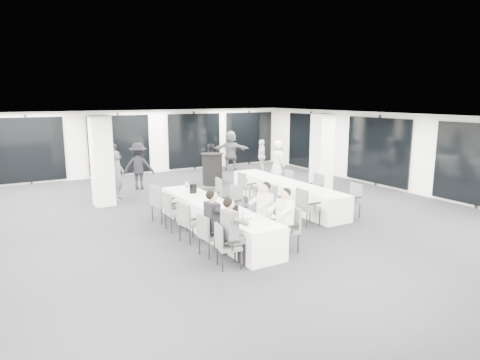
# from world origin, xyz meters

# --- Properties ---
(room) EXTENTS (14.04, 16.04, 2.84)m
(room) POSITION_xyz_m (0.89, 1.11, 1.39)
(room) COLOR black
(room) RESTS_ON ground
(column_left) EXTENTS (0.60, 0.60, 2.80)m
(column_left) POSITION_xyz_m (-2.80, 3.20, 1.40)
(column_left) COLOR white
(column_left) RESTS_ON floor
(column_right) EXTENTS (0.60, 0.60, 2.80)m
(column_right) POSITION_xyz_m (4.20, 1.00, 1.40)
(column_right) COLOR white
(column_right) RESTS_ON floor
(banquet_table_main) EXTENTS (0.90, 5.00, 0.75)m
(banquet_table_main) POSITION_xyz_m (-1.07, -1.08, 0.38)
(banquet_table_main) COLOR white
(banquet_table_main) RESTS_ON floor
(banquet_table_side) EXTENTS (0.90, 5.00, 0.75)m
(banquet_table_side) POSITION_xyz_m (2.14, 0.30, 0.38)
(banquet_table_side) COLOR white
(banquet_table_side) RESTS_ON floor
(cocktail_table) EXTENTS (0.88, 0.88, 1.22)m
(cocktail_table) POSITION_xyz_m (1.60, 4.32, 0.62)
(cocktail_table) COLOR black
(cocktail_table) RESTS_ON floor
(chair_main_left_near) EXTENTS (0.54, 0.57, 0.91)m
(chair_main_left_near) POSITION_xyz_m (-1.89, -3.18, 0.52)
(chair_main_left_near) COLOR #4B4D52
(chair_main_left_near) RESTS_ON floor
(chair_main_left_second) EXTENTS (0.51, 0.55, 0.91)m
(chair_main_left_second) POSITION_xyz_m (-1.90, -2.43, 0.52)
(chair_main_left_second) COLOR #4B4D52
(chair_main_left_second) RESTS_ON floor
(chair_main_left_mid) EXTENTS (0.57, 0.59, 0.93)m
(chair_main_left_mid) POSITION_xyz_m (-1.90, -1.37, 0.53)
(chair_main_left_mid) COLOR #4B4D52
(chair_main_left_mid) RESTS_ON floor
(chair_main_left_fourth) EXTENTS (0.51, 0.57, 1.00)m
(chair_main_left_fourth) POSITION_xyz_m (-1.90, -0.40, 0.57)
(chair_main_left_fourth) COLOR #4B4D52
(chair_main_left_fourth) RESTS_ON floor
(chair_main_left_far) EXTENTS (0.63, 0.66, 1.03)m
(chair_main_left_far) POSITION_xyz_m (-1.90, 0.50, 0.59)
(chair_main_left_far) COLOR #4B4D52
(chair_main_left_far) RESTS_ON floor
(chair_main_right_near) EXTENTS (0.52, 0.58, 0.99)m
(chair_main_right_near) POSITION_xyz_m (-0.23, -3.04, 0.57)
(chair_main_right_near) COLOR #4B4D52
(chair_main_right_near) RESTS_ON floor
(chair_main_right_second) EXTENTS (0.52, 0.55, 0.90)m
(chair_main_right_second) POSITION_xyz_m (-0.24, -2.27, 0.51)
(chair_main_right_second) COLOR #4B4D52
(chair_main_right_second) RESTS_ON floor
(chair_main_right_mid) EXTENTS (0.49, 0.53, 0.86)m
(chair_main_right_mid) POSITION_xyz_m (-0.24, -1.34, 0.49)
(chair_main_right_mid) COLOR #4B4D52
(chair_main_right_mid) RESTS_ON floor
(chair_main_right_fourth) EXTENTS (0.59, 0.63, 1.01)m
(chair_main_right_fourth) POSITION_xyz_m (-0.23, -0.51, 0.58)
(chair_main_right_fourth) COLOR #4B4D52
(chair_main_right_fourth) RESTS_ON floor
(chair_main_right_far) EXTENTS (0.62, 0.65, 1.03)m
(chair_main_right_far) POSITION_xyz_m (-0.23, 0.59, 0.59)
(chair_main_right_far) COLOR #4B4D52
(chair_main_right_far) RESTS_ON floor
(chair_side_left_near) EXTENTS (0.52, 0.58, 1.00)m
(chair_side_left_near) POSITION_xyz_m (1.31, -1.76, 0.57)
(chair_side_left_near) COLOR #4B4D52
(chair_side_left_near) RESTS_ON floor
(chair_side_left_mid) EXTENTS (0.46, 0.51, 0.86)m
(chair_side_left_mid) POSITION_xyz_m (1.32, -0.35, 0.49)
(chair_side_left_mid) COLOR #4B4D52
(chair_side_left_mid) RESTS_ON floor
(chair_side_left_far) EXTENTS (0.49, 0.55, 0.95)m
(chair_side_left_far) POSITION_xyz_m (1.31, 1.35, 0.54)
(chair_side_left_far) COLOR #4B4D52
(chair_side_left_far) RESTS_ON floor
(chair_side_right_near) EXTENTS (0.50, 0.55, 0.95)m
(chair_side_right_near) POSITION_xyz_m (2.98, -1.75, 0.54)
(chair_side_right_near) COLOR #4B4D52
(chair_side_right_near) RESTS_ON floor
(chair_side_right_mid) EXTENTS (0.52, 0.58, 0.98)m
(chair_side_right_mid) POSITION_xyz_m (2.98, -0.13, 0.56)
(chair_side_right_mid) COLOR #4B4D52
(chair_side_right_mid) RESTS_ON floor
(chair_side_right_far) EXTENTS (0.47, 0.51, 0.87)m
(chair_side_right_far) POSITION_xyz_m (2.97, 1.39, 0.50)
(chair_side_right_far) COLOR #4B4D52
(chair_side_right_far) RESTS_ON floor
(seated_guest_a) EXTENTS (0.50, 0.38, 1.44)m
(seated_guest_a) POSITION_xyz_m (-1.73, -3.19, 0.81)
(seated_guest_a) COLOR #525459
(seated_guest_a) RESTS_ON floor
(seated_guest_b) EXTENTS (0.50, 0.38, 1.44)m
(seated_guest_b) POSITION_xyz_m (-1.73, -2.42, 0.81)
(seated_guest_b) COLOR black
(seated_guest_b) RESTS_ON floor
(seated_guest_c) EXTENTS (0.50, 0.38, 1.44)m
(seated_guest_c) POSITION_xyz_m (-0.40, -3.04, 0.81)
(seated_guest_c) COLOR silver
(seated_guest_c) RESTS_ON floor
(seated_guest_d) EXTENTS (0.50, 0.38, 1.44)m
(seated_guest_d) POSITION_xyz_m (-0.40, -2.26, 0.81)
(seated_guest_d) COLOR silver
(seated_guest_d) RESTS_ON floor
(standing_guest_a) EXTENTS (0.84, 0.87, 1.86)m
(standing_guest_a) POSITION_xyz_m (-2.22, 3.66, 0.93)
(standing_guest_a) COLOR #525459
(standing_guest_a) RESTS_ON floor
(standing_guest_b) EXTENTS (0.90, 0.63, 1.73)m
(standing_guest_b) POSITION_xyz_m (1.82, 4.95, 0.87)
(standing_guest_b) COLOR black
(standing_guest_b) RESTS_ON floor
(standing_guest_c) EXTENTS (1.41, 1.14, 1.94)m
(standing_guest_c) POSITION_xyz_m (-1.11, 4.95, 0.97)
(standing_guest_c) COLOR black
(standing_guest_c) RESTS_ON floor
(standing_guest_d) EXTENTS (1.04, 1.14, 1.70)m
(standing_guest_d) POSITION_xyz_m (4.66, 5.52, 0.85)
(standing_guest_d) COLOR silver
(standing_guest_d) RESTS_ON floor
(standing_guest_e) EXTENTS (0.55, 0.87, 1.77)m
(standing_guest_e) POSITION_xyz_m (4.66, 4.31, 0.88)
(standing_guest_e) COLOR silver
(standing_guest_e) RESTS_ON floor
(standing_guest_f) EXTENTS (2.01, 1.63, 2.08)m
(standing_guest_f) POSITION_xyz_m (3.84, 6.89, 1.04)
(standing_guest_f) COLOR #525459
(standing_guest_f) RESTS_ON floor
(standing_guest_g) EXTENTS (0.80, 0.73, 1.81)m
(standing_guest_g) POSITION_xyz_m (-1.65, 6.35, 0.90)
(standing_guest_g) COLOR black
(standing_guest_g) RESTS_ON floor
(standing_guest_h) EXTENTS (0.86, 1.06, 1.91)m
(standing_guest_h) POSITION_xyz_m (5.07, 2.00, 0.95)
(standing_guest_h) COLOR silver
(standing_guest_h) RESTS_ON floor
(ice_bucket_near) EXTENTS (0.20, 0.20, 0.23)m
(ice_bucket_near) POSITION_xyz_m (-1.12, -2.18, 0.86)
(ice_bucket_near) COLOR black
(ice_bucket_near) RESTS_ON banquet_table_main
(ice_bucket_far) EXTENTS (0.21, 0.21, 0.24)m
(ice_bucket_far) POSITION_xyz_m (-1.01, 0.32, 0.87)
(ice_bucket_far) COLOR black
(ice_bucket_far) RESTS_ON banquet_table_main
(water_bottle_a) EXTENTS (0.07, 0.07, 0.22)m
(water_bottle_a) POSITION_xyz_m (-1.29, -2.87, 0.86)
(water_bottle_a) COLOR silver
(water_bottle_a) RESTS_ON banquet_table_main
(water_bottle_b) EXTENTS (0.06, 0.06, 0.20)m
(water_bottle_b) POSITION_xyz_m (-0.85, -0.76, 0.85)
(water_bottle_b) COLOR silver
(water_bottle_b) RESTS_ON banquet_table_main
(water_bottle_c) EXTENTS (0.07, 0.07, 0.22)m
(water_bottle_c) POSITION_xyz_m (-0.99, 0.80, 0.86)
(water_bottle_c) COLOR silver
(water_bottle_c) RESTS_ON banquet_table_main
(plate_a) EXTENTS (0.19, 0.19, 0.03)m
(plate_a) POSITION_xyz_m (-1.13, -2.72, 0.76)
(plate_a) COLOR white
(plate_a) RESTS_ON banquet_table_main
(plate_b) EXTENTS (0.19, 0.19, 0.03)m
(plate_b) POSITION_xyz_m (-1.01, -2.69, 0.76)
(plate_b) COLOR white
(plate_b) RESTS_ON banquet_table_main
(plate_c) EXTENTS (0.18, 0.18, 0.03)m
(plate_c) POSITION_xyz_m (-1.10, -1.79, 0.76)
(plate_c) COLOR white
(plate_c) RESTS_ON banquet_table_main
(wine_glass) EXTENTS (0.08, 0.08, 0.22)m
(wine_glass) POSITION_xyz_m (-0.79, -3.26, 0.91)
(wine_glass) COLOR silver
(wine_glass) RESTS_ON banquet_table_main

